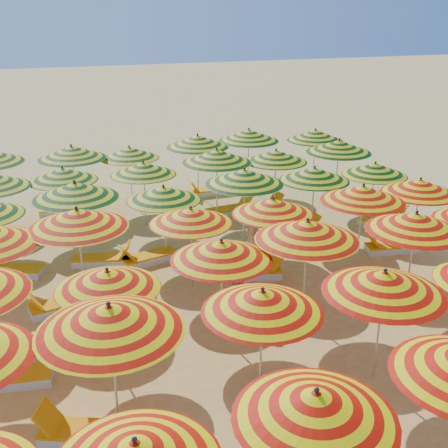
{
  "coord_description": "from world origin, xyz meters",
  "views": [
    {
      "loc": [
        -4.64,
        -13.19,
        7.3
      ],
      "look_at": [
        0.0,
        0.5,
        1.6
      ],
      "focal_mm": 45.0,
      "sensor_mm": 36.0,
      "label": 1
    }
  ],
  "objects_px": {
    "umbrella_21": "(273,207)",
    "umbrella_32": "(143,169)",
    "lounger_2": "(86,433)",
    "lounger_15": "(262,209)",
    "lounger_12": "(295,231)",
    "umbrella_16": "(416,222)",
    "umbrella_27": "(244,177)",
    "umbrella_29": "(375,169)",
    "umbrella_34": "(276,156)",
    "umbrella_28": "(314,174)",
    "lounger_18": "(209,191)",
    "umbrella_23": "(420,187)",
    "umbrella_38": "(129,153)",
    "umbrella_22": "(363,194)",
    "umbrella_37": "(72,152)",
    "umbrella_31": "(63,174)",
    "umbrella_41": "(315,135)",
    "lounger_8": "(392,247)",
    "umbrella_35": "(339,146)",
    "umbrella_2": "(316,405)",
    "umbrella_39": "(198,141)",
    "lounger_14": "(230,210)",
    "umbrella_40": "(249,135)",
    "umbrella_14": "(221,251)",
    "lounger_13": "(383,219)",
    "umbrella_7": "(110,319)",
    "umbrella_8": "(262,301)",
    "lounger_7": "(253,272)",
    "lounger_6": "(62,305)",
    "umbrella_33": "(217,156)",
    "lounger_10": "(103,260)",
    "umbrella_20": "(191,216)",
    "beachgoer_a": "(253,238)",
    "umbrella_26": "(164,194)",
    "beachgoer_b": "(240,284)",
    "umbrella_13": "(108,280)",
    "umbrella_9": "(384,283)",
    "umbrella_25": "(75,190)",
    "lounger_11": "(148,258)",
    "lounger_17": "(64,210)"
  },
  "relations": [
    {
      "from": "beachgoer_a",
      "to": "umbrella_37",
      "type": "bearing_deg",
      "value": 178.82
    },
    {
      "from": "umbrella_20",
      "to": "umbrella_29",
      "type": "relative_size",
      "value": 1.0
    },
    {
      "from": "umbrella_22",
      "to": "umbrella_37",
      "type": "relative_size",
      "value": 1.01
    },
    {
      "from": "umbrella_34",
      "to": "umbrella_32",
      "type": "bearing_deg",
      "value": 179.12
    },
    {
      "from": "umbrella_23",
      "to": "umbrella_39",
      "type": "relative_size",
      "value": 1.0
    },
    {
      "from": "lounger_11",
      "to": "lounger_13",
      "type": "height_order",
      "value": "same"
    },
    {
      "from": "umbrella_38",
      "to": "lounger_7",
      "type": "distance_m",
      "value": 7.77
    },
    {
      "from": "umbrella_31",
      "to": "lounger_18",
      "type": "distance_m",
      "value": 6.55
    },
    {
      "from": "lounger_14",
      "to": "umbrella_21",
      "type": "bearing_deg",
      "value": -103.42
    },
    {
      "from": "umbrella_38",
      "to": "beachgoer_a",
      "type": "relative_size",
      "value": 1.86
    },
    {
      "from": "umbrella_41",
      "to": "lounger_6",
      "type": "bearing_deg",
      "value": -145.73
    },
    {
      "from": "umbrella_8",
      "to": "lounger_7",
      "type": "xyz_separation_m",
      "value": [
        1.8,
        4.95,
        -2.0
      ]
    },
    {
      "from": "umbrella_14",
      "to": "lounger_14",
      "type": "relative_size",
      "value": 1.54
    },
    {
      "from": "umbrella_35",
      "to": "lounger_13",
      "type": "relative_size",
      "value": 1.69
    },
    {
      "from": "umbrella_28",
      "to": "umbrella_33",
      "type": "xyz_separation_m",
      "value": [
        -2.49,
        2.58,
        0.17
      ]
    },
    {
      "from": "umbrella_28",
      "to": "lounger_7",
      "type": "xyz_separation_m",
      "value": [
        -2.98,
        -2.22,
        -1.99
      ]
    },
    {
      "from": "umbrella_25",
      "to": "lounger_10",
      "type": "height_order",
      "value": "umbrella_25"
    },
    {
      "from": "umbrella_22",
      "to": "umbrella_35",
      "type": "distance_m",
      "value": 5.41
    },
    {
      "from": "umbrella_2",
      "to": "umbrella_40",
      "type": "xyz_separation_m",
      "value": [
        4.96,
        15.41,
        0.14
      ]
    },
    {
      "from": "umbrella_16",
      "to": "lounger_13",
      "type": "distance_m",
      "value": 6.16
    },
    {
      "from": "umbrella_40",
      "to": "umbrella_41",
      "type": "xyz_separation_m",
      "value": [
        2.84,
        -0.32,
        -0.13
      ]
    },
    {
      "from": "umbrella_22",
      "to": "umbrella_41",
      "type": "bearing_deg",
      "value": 72.48
    },
    {
      "from": "lounger_12",
      "to": "umbrella_16",
      "type": "bearing_deg",
      "value": -86.7
    },
    {
      "from": "umbrella_9",
      "to": "lounger_17",
      "type": "distance_m",
      "value": 13.58
    },
    {
      "from": "umbrella_31",
      "to": "lounger_7",
      "type": "relative_size",
      "value": 1.55
    },
    {
      "from": "lounger_10",
      "to": "umbrella_37",
      "type": "bearing_deg",
      "value": 108.96
    },
    {
      "from": "umbrella_23",
      "to": "umbrella_38",
      "type": "height_order",
      "value": "umbrella_23"
    },
    {
      "from": "umbrella_31",
      "to": "umbrella_27",
      "type": "bearing_deg",
      "value": -28.07
    },
    {
      "from": "umbrella_20",
      "to": "lounger_8",
      "type": "relative_size",
      "value": 1.62
    },
    {
      "from": "umbrella_33",
      "to": "lounger_8",
      "type": "distance_m",
      "value": 6.65
    },
    {
      "from": "umbrella_9",
      "to": "umbrella_37",
      "type": "distance_m",
      "value": 13.26
    },
    {
      "from": "umbrella_20",
      "to": "lounger_7",
      "type": "height_order",
      "value": "umbrella_20"
    },
    {
      "from": "umbrella_29",
      "to": "lounger_6",
      "type": "bearing_deg",
      "value": -166.61
    },
    {
      "from": "umbrella_34",
      "to": "lounger_8",
      "type": "height_order",
      "value": "umbrella_34"
    },
    {
      "from": "umbrella_21",
      "to": "umbrella_32",
      "type": "bearing_deg",
      "value": 117.69
    },
    {
      "from": "umbrella_26",
      "to": "lounger_7",
      "type": "distance_m",
      "value": 3.49
    },
    {
      "from": "umbrella_28",
      "to": "lounger_18",
      "type": "distance_m",
      "value": 5.91
    },
    {
      "from": "umbrella_13",
      "to": "lounger_2",
      "type": "relative_size",
      "value": 1.31
    },
    {
      "from": "umbrella_23",
      "to": "lounger_15",
      "type": "height_order",
      "value": "umbrella_23"
    },
    {
      "from": "umbrella_34",
      "to": "lounger_13",
      "type": "bearing_deg",
      "value": -37.01
    },
    {
      "from": "umbrella_2",
      "to": "lounger_15",
      "type": "bearing_deg",
      "value": 70.65
    },
    {
      "from": "umbrella_28",
      "to": "umbrella_16",
      "type": "bearing_deg",
      "value": -87.46
    },
    {
      "from": "umbrella_27",
      "to": "umbrella_29",
      "type": "bearing_deg",
      "value": 1.87
    },
    {
      "from": "umbrella_7",
      "to": "umbrella_40",
      "type": "bearing_deg",
      "value": 59.69
    },
    {
      "from": "umbrella_23",
      "to": "umbrella_35",
      "type": "bearing_deg",
      "value": 91.17
    },
    {
      "from": "umbrella_25",
      "to": "umbrella_7",
      "type": "bearing_deg",
      "value": -90.48
    },
    {
      "from": "lounger_2",
      "to": "lounger_15",
      "type": "bearing_deg",
      "value": -103.73
    },
    {
      "from": "umbrella_14",
      "to": "umbrella_22",
      "type": "distance_m",
      "value": 5.5
    },
    {
      "from": "umbrella_34",
      "to": "lounger_14",
      "type": "distance_m",
      "value": 2.6
    },
    {
      "from": "lounger_2",
      "to": "beachgoer_b",
      "type": "xyz_separation_m",
      "value": [
        4.22,
        3.49,
        0.57
      ]
    }
  ]
}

